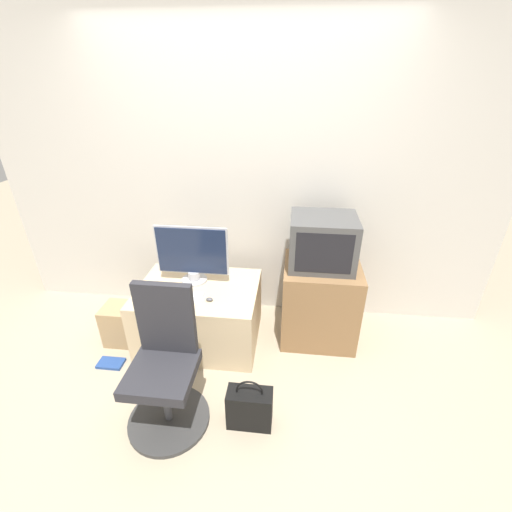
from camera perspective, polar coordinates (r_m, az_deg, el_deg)
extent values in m
plane|color=tan|center=(2.60, -6.03, -24.86)|extent=(12.00, 12.00, 0.00)
cube|color=beige|center=(2.98, -1.93, 12.99)|extent=(4.40, 0.05, 2.60)
cube|color=#CCB289|center=(3.00, -9.34, -9.45)|extent=(0.98, 0.73, 0.52)
cube|color=olive|center=(3.01, 10.51, -7.40)|extent=(0.62, 0.56, 0.70)
cylinder|color=#B2B2B7|center=(2.95, -10.21, -3.91)|extent=(0.21, 0.21, 0.02)
cylinder|color=#B2B2B7|center=(2.92, -10.28, -3.17)|extent=(0.10, 0.10, 0.07)
cube|color=#B2B2B7|center=(2.82, -10.63, 0.90)|extent=(0.60, 0.01, 0.42)
cube|color=#19233D|center=(2.82, -10.67, 0.85)|extent=(0.57, 0.02, 0.39)
cube|color=white|center=(2.76, -11.88, -6.59)|extent=(0.28, 0.12, 0.01)
ellipsoid|color=#4C4C51|center=(2.68, -7.77, -7.18)|extent=(0.05, 0.04, 0.03)
cube|color=#474747|center=(2.75, 10.99, 2.38)|extent=(0.51, 0.43, 0.41)
cube|color=black|center=(2.56, 11.26, 0.40)|extent=(0.42, 0.01, 0.32)
cylinder|color=#333333|center=(2.62, -14.22, -24.81)|extent=(0.54, 0.54, 0.03)
cylinder|color=#4C4C51|center=(2.46, -14.80, -21.95)|extent=(0.05, 0.05, 0.37)
cube|color=#28282D|center=(2.30, -15.48, -18.37)|extent=(0.41, 0.41, 0.07)
cube|color=#28282D|center=(2.24, -14.81, -9.99)|extent=(0.37, 0.05, 0.51)
cube|color=#A3845B|center=(3.21, -21.65, -10.44)|extent=(0.25, 0.25, 0.35)
cube|color=black|center=(2.44, -1.06, -24.02)|extent=(0.29, 0.14, 0.29)
torus|color=black|center=(2.32, -1.10, -21.59)|extent=(0.17, 0.01, 0.17)
cube|color=navy|center=(3.11, -23.02, -16.13)|extent=(0.20, 0.12, 0.02)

